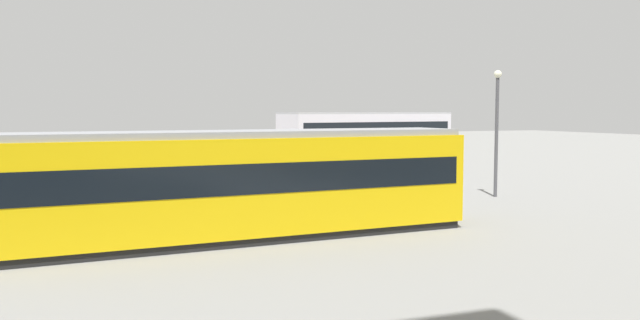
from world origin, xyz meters
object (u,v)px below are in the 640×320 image
(pedestrian_near_railing, at_px, (277,189))
(info_sign, at_px, (183,175))
(tram_yellow, at_px, (243,183))
(double_decker_bus, at_px, (368,145))
(street_lamp, at_px, (497,122))
(pedestrian_crossing, at_px, (418,195))

(pedestrian_near_railing, height_order, info_sign, info_sign)
(tram_yellow, height_order, info_sign, tram_yellow)
(double_decker_bus, bearing_deg, tram_yellow, 52.09)
(tram_yellow, height_order, pedestrian_near_railing, tram_yellow)
(pedestrian_near_railing, distance_m, info_sign, 3.76)
(double_decker_bus, distance_m, street_lamp, 9.20)
(pedestrian_near_railing, xyz_separation_m, pedestrian_crossing, (-4.36, 3.46, -0.00))
(pedestrian_near_railing, bearing_deg, double_decker_bus, -131.81)
(street_lamp, bearing_deg, pedestrian_crossing, 32.29)
(tram_yellow, distance_m, pedestrian_crossing, 7.04)
(tram_yellow, relative_size, info_sign, 6.51)
(pedestrian_near_railing, bearing_deg, tram_yellow, 61.39)
(pedestrian_crossing, bearing_deg, info_sign, -23.03)
(pedestrian_near_railing, bearing_deg, info_sign, 0.57)
(info_sign, height_order, street_lamp, street_lamp)
(pedestrian_crossing, height_order, street_lamp, street_lamp)
(street_lamp, bearing_deg, tram_yellow, 21.55)
(street_lamp, bearing_deg, double_decker_bus, -74.38)
(pedestrian_near_railing, height_order, street_lamp, street_lamp)
(double_decker_bus, xyz_separation_m, street_lamp, (-2.44, 8.74, 1.48))
(pedestrian_near_railing, bearing_deg, pedestrian_crossing, 141.56)
(double_decker_bus, distance_m, info_sign, 15.31)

